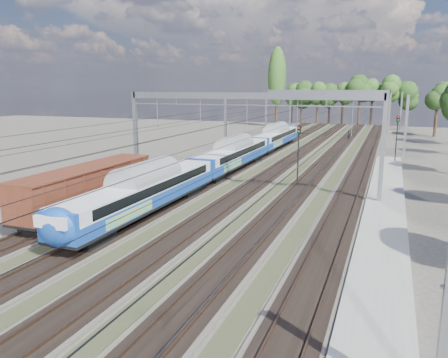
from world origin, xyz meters
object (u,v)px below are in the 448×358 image
(emu_train, at_px, (233,151))
(worker, at_px, (349,135))
(signal_near, at_px, (298,148))
(signal_far, at_px, (397,133))
(freight_boxcar, at_px, (88,186))

(emu_train, relative_size, worker, 31.02)
(signal_near, bearing_deg, emu_train, -179.95)
(worker, relative_size, signal_far, 0.31)
(worker, height_order, signal_near, signal_near)
(worker, xyz_separation_m, signal_near, (-1.35, -39.49, 2.66))
(freight_boxcar, xyz_separation_m, signal_far, (21.74, 32.75, 1.66))
(signal_near, bearing_deg, freight_boxcar, -104.70)
(worker, bearing_deg, emu_train, 144.48)
(freight_boxcar, bearing_deg, emu_train, 77.21)
(worker, xyz_separation_m, signal_far, (7.82, -23.22, 2.85))
(emu_train, bearing_deg, freight_boxcar, -102.79)
(emu_train, height_order, signal_far, signal_far)
(signal_near, bearing_deg, worker, 110.70)
(freight_boxcar, bearing_deg, signal_far, 56.42)
(freight_boxcar, distance_m, signal_near, 20.77)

